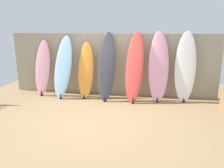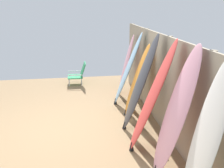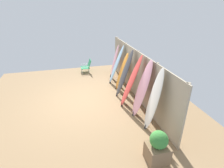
{
  "view_description": "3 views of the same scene",
  "coord_description": "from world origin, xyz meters",
  "views": [
    {
      "loc": [
        1.04,
        -4.28,
        1.93
      ],
      "look_at": [
        0.28,
        0.4,
        0.72
      ],
      "focal_mm": 35.0,
      "sensor_mm": 36.0,
      "label": 1
    },
    {
      "loc": [
        4.25,
        0.35,
        2.34
      ],
      "look_at": [
        0.32,
        0.95,
        1.06
      ],
      "focal_mm": 40.0,
      "sensor_mm": 36.0,
      "label": 2
    },
    {
      "loc": [
        5.82,
        -0.44,
        3.39
      ],
      "look_at": [
        0.34,
        0.95,
        0.75
      ],
      "focal_mm": 28.0,
      "sensor_mm": 36.0,
      "label": 3
    }
  ],
  "objects": [
    {
      "name": "ground",
      "position": [
        0.0,
        0.0,
        0.0
      ],
      "size": [
        7.68,
        7.68,
        0.0
      ],
      "primitive_type": "plane",
      "color": "#8E704C"
    },
    {
      "name": "fence_back",
      "position": [
        -0.0,
        2.01,
        0.9
      ],
      "size": [
        6.08,
        0.11,
        1.8
      ],
      "color": "tan",
      "rests_on": "ground"
    },
    {
      "name": "surfboard_pink_0",
      "position": [
        -2.01,
        1.67,
        0.79
      ],
      "size": [
        0.5,
        0.49,
        1.61
      ],
      "color": "pink",
      "rests_on": "ground"
    },
    {
      "name": "surfboard_skyblue_1",
      "position": [
        -1.33,
        1.57,
        0.86
      ],
      "size": [
        0.6,
        0.75,
        1.75
      ],
      "color": "#8CB7D6",
      "rests_on": "ground"
    },
    {
      "name": "surfboard_orange_2",
      "position": [
        -0.68,
        1.63,
        0.77
      ],
      "size": [
        0.46,
        0.57,
        1.57
      ],
      "color": "orange",
      "rests_on": "ground"
    },
    {
      "name": "surfboard_charcoal_3",
      "position": [
        -0.06,
        1.54,
        0.92
      ],
      "size": [
        0.49,
        0.7,
        1.86
      ],
      "color": "#38383D",
      "rests_on": "ground"
    },
    {
      "name": "surfboard_red_4",
      "position": [
        0.71,
        1.52,
        0.92
      ],
      "size": [
        0.56,
        0.78,
        1.87
      ],
      "color": "#D13D38",
      "rests_on": "ground"
    },
    {
      "name": "surfboard_pink_5",
      "position": [
        1.34,
        1.66,
        0.93
      ],
      "size": [
        0.55,
        0.57,
        1.88
      ],
      "color": "pink",
      "rests_on": "ground"
    },
    {
      "name": "surfboard_white_6",
      "position": [
        2.05,
        1.7,
        0.93
      ],
      "size": [
        0.58,
        0.44,
        1.88
      ],
      "color": "white",
      "rests_on": "ground"
    },
    {
      "name": "beach_chair",
      "position": [
        -3.12,
        0.45,
        0.33
      ],
      "size": [
        0.5,
        0.55,
        0.65
      ],
      "rotation": [
        0.0,
        0.0,
        0.27
      ],
      "color": "silver",
      "rests_on": "ground"
    },
    {
      "name": "planter_box",
      "position": [
        3.18,
        1.3,
        0.39
      ],
      "size": [
        0.46,
        0.49,
        0.83
      ],
      "color": "#846647",
      "rests_on": "ground"
    }
  ]
}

